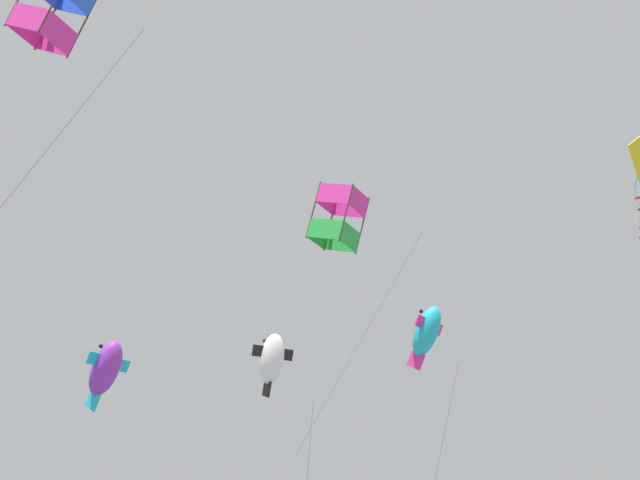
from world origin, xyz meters
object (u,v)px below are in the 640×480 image
Objects in this scene: kite_box_highest at (53,10)px; kite_fish_mid_left at (427,332)px; kite_fish_far_centre at (106,369)px; kite_fish_near_left at (272,360)px; kite_box_low_drifter at (338,218)px.

kite_box_highest reaches higher than kite_fish_mid_left.
kite_fish_mid_left reaches higher than kite_fish_far_centre.
kite_fish_near_left is 12.32m from kite_box_low_drifter.
kite_box_highest is 9.12m from kite_fish_far_centre.
kite_box_low_drifter reaches higher than kite_fish_far_centre.
kite_fish_near_left is 0.80× the size of kite_box_low_drifter.
kite_fish_near_left is 4.51m from kite_fish_mid_left.
kite_box_low_drifter is (8.51, -0.45, 6.77)m from kite_fish_far_centre.
kite_box_highest reaches higher than kite_fish_near_left.
kite_fish_near_left is 1.25× the size of kite_fish_mid_left.
kite_fish_mid_left is at bearing -34.54° from kite_box_highest.
kite_box_highest is at bearing 159.31° from kite_fish_mid_left.
kite_box_low_drifter is (13.67, 3.80, 0.57)m from kite_box_highest.
kite_fish_far_centre is at bearing 113.30° from kite_fish_near_left.
kite_fish_mid_left is at bearing 4.41° from kite_fish_near_left.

